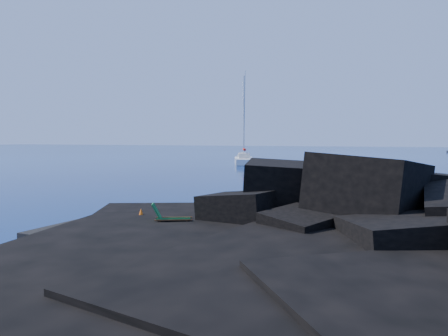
% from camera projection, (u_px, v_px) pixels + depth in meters
% --- Properties ---
extents(ground, '(400.00, 400.00, 0.00)m').
position_uv_depth(ground, '(53.00, 231.00, 19.85)').
color(ground, '#031132').
rests_on(ground, ground).
extents(headland, '(24.00, 24.00, 3.60)m').
position_uv_depth(headland, '(354.00, 239.00, 18.27)').
color(headland, black).
rests_on(headland, ground).
extents(beach, '(9.08, 6.86, 0.70)m').
position_uv_depth(beach, '(145.00, 237.00, 18.80)').
color(beach, black).
rests_on(beach, ground).
extents(surf_foam, '(10.00, 8.00, 0.06)m').
position_uv_depth(surf_foam, '(197.00, 219.00, 22.85)').
color(surf_foam, white).
rests_on(surf_foam, ground).
extents(sailboat, '(7.21, 13.87, 14.35)m').
position_uv_depth(sailboat, '(244.00, 164.00, 70.84)').
color(sailboat, silver).
rests_on(sailboat, ground).
extents(deck_chair, '(1.82, 1.35, 1.15)m').
position_uv_depth(deck_chair, '(174.00, 214.00, 19.14)').
color(deck_chair, '#16652D').
rests_on(deck_chair, beach).
extents(towel, '(2.20, 1.38, 0.05)m').
position_uv_depth(towel, '(116.00, 221.00, 20.39)').
color(towel, silver).
rests_on(towel, beach).
extents(sunbather, '(1.68, 0.73, 0.22)m').
position_uv_depth(sunbather, '(116.00, 218.00, 20.38)').
color(sunbather, '#AE735B').
rests_on(sunbather, towel).
extents(marker_cone, '(0.48, 0.48, 0.58)m').
position_uv_depth(marker_cone, '(141.00, 214.00, 20.61)').
color(marker_cone, '#EE5E0C').
rests_on(marker_cone, beach).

